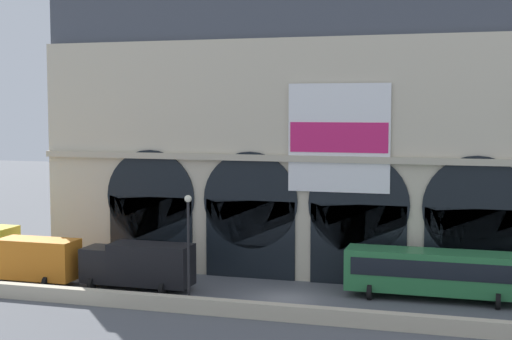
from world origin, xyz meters
The scene contains 7 objects.
ground_plane centered at (0.00, 0.00, 0.00)m, with size 200.00×200.00×0.00m, color #54565B.
quay_parapet_wall centered at (0.00, -4.56, 0.46)m, with size 90.00×0.70×0.92m, color beige.
station_building centered at (0.04, 7.20, 10.31)m, with size 39.84×4.80×21.35m.
box_truck_west centered at (-18.15, -0.89, 1.70)m, with size 7.50×2.91×3.12m.
box_truck_midwest centered at (-9.96, -0.37, 1.70)m, with size 7.50×2.91×3.12m.
bus_mideast centered at (8.99, 2.48, 1.78)m, with size 11.00×3.25×3.10m.
street_lamp_quayside centered at (-5.06, -3.76, 4.41)m, with size 0.44×0.44×6.90m.
Camera 1 is at (11.05, -44.29, 12.11)m, focal length 51.55 mm.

